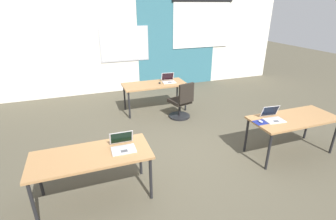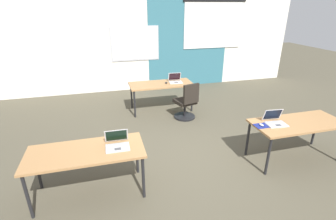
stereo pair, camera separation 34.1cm
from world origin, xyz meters
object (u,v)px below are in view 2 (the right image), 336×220
(mouse_far_right, at_px, (166,83))
(laptop_near_right_inner, at_px, (275,121))
(desk_near_right, at_px, (298,125))
(chair_far_right, at_px, (186,104))
(laptop_far_right, at_px, (175,80))
(desk_near_left, at_px, (86,154))
(mouse_near_right_inner, at_px, (261,125))
(laptop_near_left_inner, at_px, (117,143))
(desk_far_center, at_px, (161,86))

(mouse_far_right, bearing_deg, laptop_near_right_inner, -66.17)
(desk_near_right, bearing_deg, laptop_near_right_inner, 171.64)
(laptop_near_right_inner, distance_m, chair_far_right, 2.25)
(desk_near_right, height_order, laptop_near_right_inner, laptop_near_right_inner)
(chair_far_right, bearing_deg, laptop_far_right, -99.32)
(desk_near_left, distance_m, mouse_near_right_inner, 2.80)
(laptop_near_right_inner, bearing_deg, desk_near_left, -173.86)
(mouse_near_right_inner, height_order, chair_far_right, chair_far_right)
(laptop_near_left_inner, bearing_deg, chair_far_right, 50.90)
(mouse_far_right, xyz_separation_m, laptop_near_left_inner, (-1.44, -2.77, 0.03))
(mouse_near_right_inner, relative_size, laptop_near_left_inner, 0.30)
(mouse_near_right_inner, bearing_deg, mouse_far_right, 108.67)
(desk_near_right, xyz_separation_m, laptop_far_right, (-1.36, 2.83, 0.11))
(desk_near_left, xyz_separation_m, desk_far_center, (1.75, 2.80, 0.00))
(chair_far_right, relative_size, laptop_near_left_inner, 2.74)
(desk_near_left, relative_size, mouse_far_right, 14.60)
(desk_near_left, distance_m, desk_far_center, 3.30)
(desk_near_right, bearing_deg, desk_far_center, 122.01)
(desk_near_left, distance_m, laptop_near_left_inner, 0.45)
(desk_near_right, relative_size, chair_far_right, 1.74)
(desk_far_center, xyz_separation_m, mouse_near_right_inner, (1.05, -2.76, 0.08))
(desk_far_center, height_order, laptop_near_left_inner, laptop_near_left_inner)
(desk_near_left, relative_size, desk_near_right, 1.00)
(desk_near_right, relative_size, laptop_near_left_inner, 4.77)
(desk_near_left, bearing_deg, mouse_near_right_inner, 0.82)
(desk_near_left, xyz_separation_m, chair_far_right, (2.20, 2.11, -0.28))
(desk_near_left, bearing_deg, laptop_near_right_inner, 1.17)
(mouse_near_right_inner, distance_m, mouse_far_right, 2.89)
(laptop_near_right_inner, height_order, mouse_far_right, laptop_near_right_inner)
(desk_far_center, distance_m, mouse_near_right_inner, 2.95)
(desk_near_right, distance_m, laptop_near_left_inner, 3.07)
(mouse_far_right, bearing_deg, desk_near_right, -59.64)
(chair_far_right, bearing_deg, desk_near_right, 106.98)
(desk_far_center, height_order, mouse_near_right_inner, mouse_near_right_inner)
(mouse_near_right_inner, relative_size, chair_far_right, 0.11)
(laptop_near_left_inner, bearing_deg, mouse_near_right_inner, 1.81)
(desk_far_center, distance_m, mouse_far_right, 0.15)
(desk_near_right, relative_size, mouse_far_right, 14.60)
(desk_near_right, distance_m, laptop_far_right, 3.14)
(laptop_far_right, distance_m, chair_far_right, 0.83)
(desk_far_center, bearing_deg, desk_near_left, -122.01)
(desk_far_center, height_order, laptop_near_right_inner, laptop_near_right_inner)
(desk_near_left, height_order, mouse_near_right_inner, mouse_near_right_inner)
(laptop_near_right_inner, distance_m, laptop_far_right, 2.92)
(desk_near_left, bearing_deg, laptop_near_left_inner, 1.03)
(laptop_far_right, distance_m, mouse_far_right, 0.27)
(desk_near_right, height_order, mouse_far_right, mouse_far_right)
(desk_far_center, xyz_separation_m, chair_far_right, (0.45, -0.69, -0.28))
(desk_near_left, bearing_deg, laptop_far_right, 52.94)
(laptop_far_right, relative_size, chair_far_right, 0.38)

